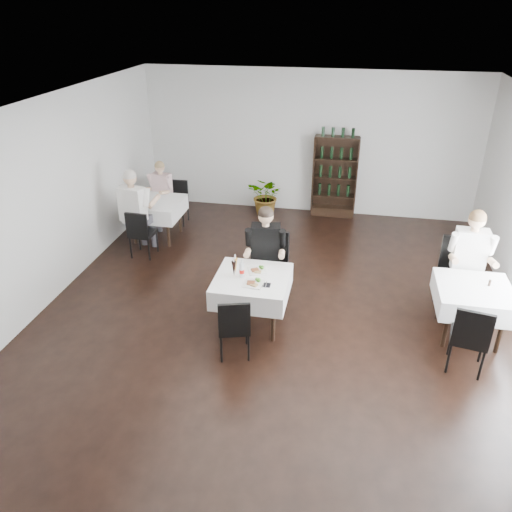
{
  "coord_description": "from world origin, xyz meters",
  "views": [
    {
      "loc": [
        0.92,
        -5.9,
        4.24
      ],
      "look_at": [
        -0.28,
        0.2,
        1.0
      ],
      "focal_mm": 35.0,
      "sensor_mm": 36.0,
      "label": 1
    }
  ],
  "objects_px": {
    "potted_tree": "(267,196)",
    "diner_main": "(265,250)",
    "main_table": "(252,286)",
    "wine_shelf": "(335,178)"
  },
  "relations": [
    {
      "from": "main_table",
      "to": "wine_shelf",
      "type": "bearing_deg",
      "value": 78.22
    },
    {
      "from": "potted_tree",
      "to": "diner_main",
      "type": "relative_size",
      "value": 0.55
    },
    {
      "from": "potted_tree",
      "to": "wine_shelf",
      "type": "bearing_deg",
      "value": 9.21
    },
    {
      "from": "wine_shelf",
      "to": "main_table",
      "type": "bearing_deg",
      "value": -101.78
    },
    {
      "from": "wine_shelf",
      "to": "potted_tree",
      "type": "distance_m",
      "value": 1.48
    },
    {
      "from": "diner_main",
      "to": "potted_tree",
      "type": "bearing_deg",
      "value": 99.49
    },
    {
      "from": "wine_shelf",
      "to": "diner_main",
      "type": "relative_size",
      "value": 1.12
    },
    {
      "from": "wine_shelf",
      "to": "potted_tree",
      "type": "height_order",
      "value": "wine_shelf"
    },
    {
      "from": "wine_shelf",
      "to": "main_table",
      "type": "relative_size",
      "value": 1.7
    },
    {
      "from": "potted_tree",
      "to": "diner_main",
      "type": "distance_m",
      "value": 3.57
    }
  ]
}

